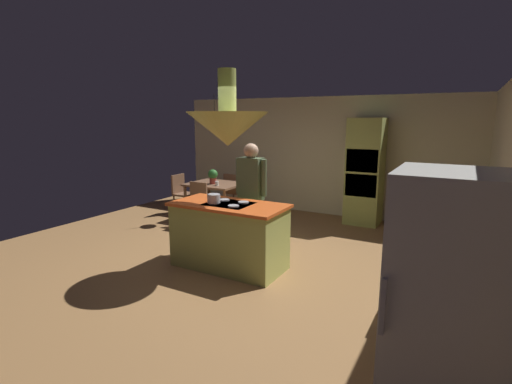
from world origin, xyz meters
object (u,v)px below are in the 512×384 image
at_px(dining_table, 216,188).
at_px(chair_at_corner, 182,191).
at_px(kitchen_island, 229,235).
at_px(person_at_island, 251,191).
at_px(refrigerator, 446,307).
at_px(chair_by_back_wall, 234,190).
at_px(cup_on_table, 217,183).
at_px(oven_tower, 365,172).
at_px(microwave_on_counter, 463,195).
at_px(canister_sugar, 461,217).
at_px(potted_plant_on_table, 213,176).
at_px(canister_flour, 461,218).
at_px(cooking_pot_on_cooktop, 214,198).
at_px(chair_facing_island, 196,201).

distance_m(dining_table, chair_at_corner, 0.94).
distance_m(kitchen_island, person_at_island, 0.85).
distance_m(refrigerator, person_at_island, 3.69).
relative_size(refrigerator, chair_by_back_wall, 2.05).
relative_size(refrigerator, cup_on_table, 19.81).
distance_m(oven_tower, microwave_on_counter, 2.50).
bearing_deg(oven_tower, kitchen_island, -108.74).
distance_m(dining_table, canister_sugar, 4.85).
distance_m(oven_tower, potted_plant_on_table, 3.07).
bearing_deg(oven_tower, dining_table, -157.79).
bearing_deg(oven_tower, chair_at_corner, -162.96).
xyz_separation_m(cup_on_table, microwave_on_counter, (4.35, -0.41, 0.26)).
bearing_deg(oven_tower, cup_on_table, -152.12).
bearing_deg(cup_on_table, potted_plant_on_table, 143.59).
height_order(chair_by_back_wall, canister_sugar, canister_sugar).
bearing_deg(canister_flour, person_at_island, 171.76).
bearing_deg(cooking_pot_on_cooktop, person_at_island, 80.66).
relative_size(kitchen_island, cup_on_table, 17.96).
bearing_deg(microwave_on_counter, chair_facing_island, -179.42).
height_order(potted_plant_on_table, microwave_on_counter, microwave_on_counter).
height_order(dining_table, cup_on_table, cup_on_table).
bearing_deg(chair_by_back_wall, cooking_pot_on_cooktop, 117.77).
xyz_separation_m(kitchen_island, dining_table, (-1.70, 2.10, 0.19)).
bearing_deg(canister_flour, canister_sugar, 90.00).
bearing_deg(cooking_pot_on_cooktop, refrigerator, -27.95).
height_order(canister_flour, cooking_pot_on_cooktop, canister_flour).
xyz_separation_m(chair_by_back_wall, cooking_pot_on_cooktop, (1.54, -2.92, 0.51)).
relative_size(kitchen_island, microwave_on_counter, 3.51).
xyz_separation_m(dining_table, canister_flour, (4.54, -1.84, 0.37)).
bearing_deg(cooking_pot_on_cooktop, chair_at_corner, 137.91).
distance_m(oven_tower, cooking_pot_on_cooktop, 3.60).
bearing_deg(cup_on_table, chair_at_corner, 168.06).
xyz_separation_m(dining_table, person_at_island, (1.67, -1.43, 0.33)).
height_order(chair_facing_island, cooking_pot_on_cooktop, cooking_pot_on_cooktop).
bearing_deg(person_at_island, chair_facing_island, 156.36).
distance_m(chair_at_corner, cooking_pot_on_cooktop, 3.37).
bearing_deg(chair_by_back_wall, cup_on_table, 101.61).
xyz_separation_m(refrigerator, person_at_island, (-2.83, 2.37, 0.10)).
distance_m(kitchen_island, dining_table, 2.71).
xyz_separation_m(refrigerator, microwave_on_counter, (0.04, 3.15, 0.18)).
relative_size(refrigerator, dining_table, 1.62).
distance_m(refrigerator, chair_by_back_wall, 6.37).
xyz_separation_m(kitchen_island, cup_on_table, (-1.51, 1.86, 0.34)).
relative_size(refrigerator, person_at_island, 1.03).
height_order(dining_table, chair_at_corner, chair_at_corner).
xyz_separation_m(chair_at_corner, canister_sugar, (5.47, -1.66, 0.50)).
bearing_deg(chair_at_corner, chair_facing_island, -126.81).
bearing_deg(kitchen_island, canister_sugar, 8.76).
bearing_deg(oven_tower, potted_plant_on_table, -156.35).
bearing_deg(potted_plant_on_table, canister_sugar, -19.09).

